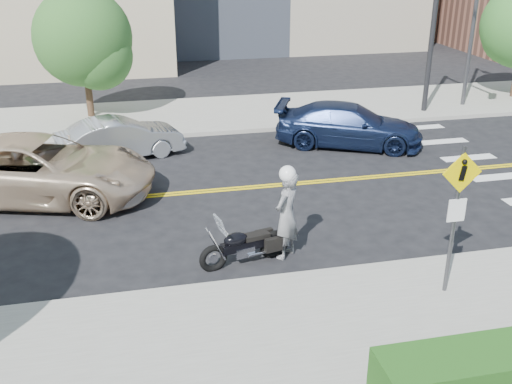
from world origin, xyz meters
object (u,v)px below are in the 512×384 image
Objects in this scene: motorcycle at (245,237)px; parked_car_blue at (349,125)px; motorcyclist at (287,212)px; suv at (39,169)px; parked_car_silver at (120,139)px; pedestrian_sign at (457,207)px.

parked_car_blue is at bearing 41.69° from motorcycle.
motorcyclist is at bearing -7.54° from motorcycle.
parked_car_silver is (2.13, 2.80, -0.20)m from suv.
motorcyclist reaches higher than parked_car_blue.
pedestrian_sign is 11.48m from parked_car_silver.
suv is (-8.26, 6.82, -1.11)m from pedestrian_sign.
motorcycle is (-0.94, -0.09, -0.46)m from motorcyclist.
parked_car_silver is (-2.55, 7.44, 0.04)m from motorcycle.
motorcycle is at bearing -38.84° from motorcyclist.
pedestrian_sign reaches higher than parked_car_silver.
suv is 1.54× the size of parked_car_silver.
parked_car_blue is at bearing -108.37° from parked_car_silver.
parked_car_silver is at bearing 95.89° from motorcycle.
motorcycle is at bearing -176.77° from parked_car_silver.
parked_car_silver is 0.81× the size of parked_car_blue.
motorcycle is at bearing -118.39° from suv.
motorcycle is at bearing 148.61° from pedestrian_sign.
motorcyclist is at bearing 173.50° from parked_car_blue.
suv is at bearing -83.32° from motorcyclist.
motorcycle is 0.33× the size of suv.
motorcycle is 8.68m from parked_car_blue.
parked_car_blue reaches higher than parked_car_silver.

